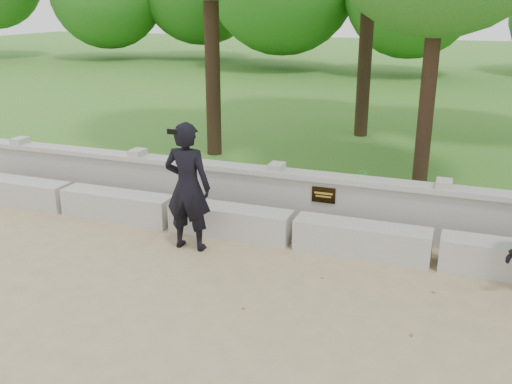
# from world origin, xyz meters

# --- Properties ---
(ground) EXTENTS (80.00, 80.00, 0.00)m
(ground) POSITION_xyz_m (0.00, 0.00, 0.00)
(ground) COLOR tan
(ground) RESTS_ON ground
(lawn) EXTENTS (40.00, 22.00, 0.25)m
(lawn) POSITION_xyz_m (0.00, 14.00, 0.12)
(lawn) COLOR #3D7423
(lawn) RESTS_ON ground
(concrete_bench) EXTENTS (11.90, 0.45, 0.45)m
(concrete_bench) POSITION_xyz_m (0.00, 1.90, 0.22)
(concrete_bench) COLOR #A9A69F
(concrete_bench) RESTS_ON ground
(parapet_wall) EXTENTS (12.50, 0.35, 0.90)m
(parapet_wall) POSITION_xyz_m (0.00, 2.60, 0.46)
(parapet_wall) COLOR #9F9C96
(parapet_wall) RESTS_ON ground
(man_main) EXTENTS (0.69, 0.62, 1.86)m
(man_main) POSITION_xyz_m (-1.37, 1.26, 0.93)
(man_main) COLOR black
(man_main) RESTS_ON ground
(shrub_a) EXTENTS (0.32, 0.27, 0.53)m
(shrub_a) POSITION_xyz_m (-1.63, 3.30, 0.52)
(shrub_a) COLOR #347E2B
(shrub_a) RESTS_ON lawn
(shrub_b) EXTENTS (0.34, 0.37, 0.54)m
(shrub_b) POSITION_xyz_m (0.68, 3.40, 0.52)
(shrub_b) COLOR #347E2B
(shrub_b) RESTS_ON lawn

